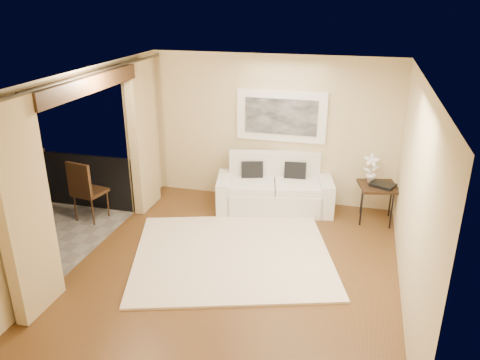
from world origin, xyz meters
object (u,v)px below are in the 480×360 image
(sofa, at_px, (274,190))
(balcony_chair_far, at_px, (84,187))
(side_table, at_px, (378,188))
(balcony_chair_near, at_px, (20,238))
(orchid, at_px, (371,168))

(sofa, distance_m, balcony_chair_far, 3.30)
(side_table, xyz_separation_m, balcony_chair_near, (-4.77, -2.91, -0.07))
(sofa, distance_m, orchid, 1.74)
(orchid, distance_m, balcony_chair_near, 5.53)
(sofa, height_order, balcony_chair_near, sofa)
(orchid, xyz_separation_m, balcony_chair_near, (-4.63, -3.01, -0.38))
(side_table, xyz_separation_m, balcony_chair_far, (-4.78, -1.28, 0.03))
(side_table, bearing_deg, orchid, 144.78)
(side_table, xyz_separation_m, orchid, (-0.14, 0.10, 0.31))
(side_table, bearing_deg, balcony_chair_far, -165.05)
(balcony_chair_far, bearing_deg, orchid, -152.76)
(orchid, height_order, balcony_chair_near, orchid)
(orchid, bearing_deg, side_table, -35.22)
(side_table, distance_m, balcony_chair_far, 4.95)
(side_table, relative_size, balcony_chair_far, 0.67)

